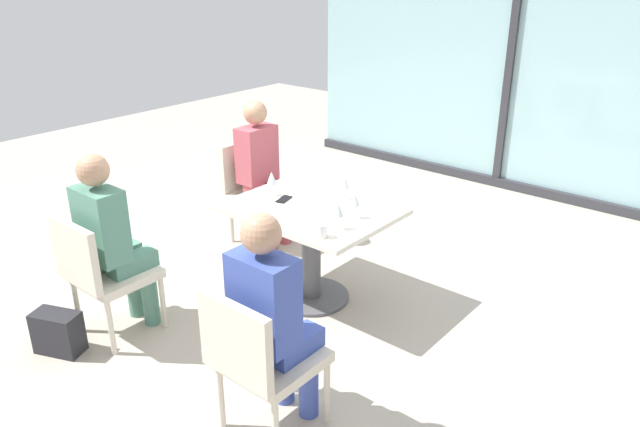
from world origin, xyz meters
The scene contains 16 objects.
ground_plane centered at (0.00, 0.00, 0.00)m, with size 12.00×12.00×0.00m, color #A89E8E.
window_wall_backdrop centered at (0.00, 3.20, 1.21)m, with size 4.88×0.10×2.70m.
dining_table_main centered at (0.00, 0.00, 0.53)m, with size 1.14×0.87×0.73m.
chair_front_left centered at (-0.72, -1.24, 0.50)m, with size 0.46×0.50×0.87m.
chair_far_left centered at (-1.08, 0.49, 0.50)m, with size 0.50×0.46×0.87m.
chair_front_right centered at (0.72, -1.24, 0.50)m, with size 0.46×0.50×0.87m.
person_front_left centered at (-0.72, -1.13, 0.70)m, with size 0.34×0.39×1.26m.
person_far_left centered at (-0.97, 0.49, 0.70)m, with size 0.39×0.34×1.26m.
person_front_right centered at (0.72, -1.13, 0.70)m, with size 0.34×0.39×1.26m.
wine_glass_0 centered at (0.38, -0.17, 0.86)m, with size 0.07×0.07×0.18m.
wine_glass_1 centered at (-0.37, -0.01, 0.86)m, with size 0.07×0.07×0.18m.
wine_glass_2 centered at (0.09, 0.27, 0.86)m, with size 0.07×0.07×0.18m.
wine_glass_3 centered at (0.35, 0.04, 0.86)m, with size 0.07×0.07×0.18m.
coffee_cup centered at (0.38, -0.33, 0.78)m, with size 0.08×0.08×0.09m, color white.
cell_phone_on_table centered at (-0.24, -0.02, 0.73)m, with size 0.07×0.14×0.01m, color black.
handbag_0 centered at (-0.81, -1.55, 0.14)m, with size 0.30×0.16×0.28m, color #232328.
Camera 1 is at (2.58, -3.00, 2.35)m, focal length 34.21 mm.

